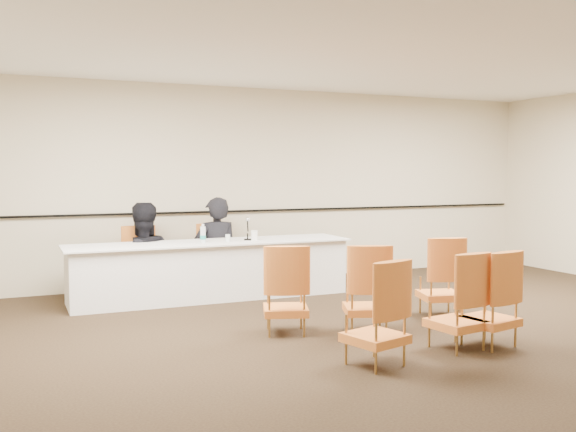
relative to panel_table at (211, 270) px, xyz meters
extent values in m
plane|color=black|center=(1.12, -2.89, -0.38)|extent=(10.00, 10.00, 0.00)
plane|color=white|center=(1.12, -2.89, 2.62)|extent=(10.00, 10.00, 0.00)
cube|color=beige|center=(1.12, 1.11, 1.12)|extent=(10.00, 0.04, 3.00)
cube|color=black|center=(1.12, 1.07, 0.72)|extent=(9.80, 0.04, 0.03)
imported|color=black|center=(0.25, 0.56, 0.08)|extent=(0.66, 0.45, 1.77)
imported|color=black|center=(-0.82, 0.57, -0.01)|extent=(0.94, 0.77, 1.83)
cube|color=white|center=(0.51, -0.06, 0.39)|extent=(0.33, 0.27, 0.00)
cylinder|color=white|center=(0.21, -0.08, 0.43)|extent=(0.08, 0.08, 0.10)
cylinder|color=white|center=(0.59, -0.10, 0.45)|extent=(0.11, 0.11, 0.14)
camera|label=1|loc=(-2.50, -8.27, 1.33)|focal=40.00mm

